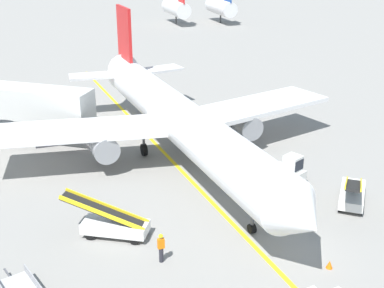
% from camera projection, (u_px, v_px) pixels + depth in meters
% --- Properties ---
extents(ground_plane, '(300.00, 300.00, 0.00)m').
position_uv_depth(ground_plane, '(290.00, 252.00, 28.32)').
color(ground_plane, gray).
extents(taxi_line_yellow, '(5.31, 79.86, 0.01)m').
position_uv_depth(taxi_line_yellow, '(224.00, 215.00, 32.12)').
color(taxi_line_yellow, yellow).
rests_on(taxi_line_yellow, ground).
extents(airliner, '(28.55, 35.33, 10.10)m').
position_uv_depth(airliner, '(176.00, 117.00, 39.17)').
color(airliner, white).
rests_on(airliner, ground).
extents(jet_bridge, '(11.83, 9.52, 4.85)m').
position_uv_depth(jet_bridge, '(8.00, 101.00, 42.57)').
color(jet_bridge, beige).
rests_on(jet_bridge, ground).
extents(baggage_tug_near_wing, '(2.18, 2.72, 2.10)m').
position_uv_depth(baggage_tug_near_wing, '(289.00, 170.00, 36.08)').
color(baggage_tug_near_wing, silver).
rests_on(baggage_tug_near_wing, ground).
extents(belt_loader_forward_hold, '(4.10, 4.69, 2.59)m').
position_uv_depth(belt_loader_forward_hold, '(352.00, 193.00, 33.18)').
color(belt_loader_forward_hold, silver).
rests_on(belt_loader_forward_hold, ground).
extents(belt_loader_aft_hold, '(4.95, 3.60, 2.59)m').
position_uv_depth(belt_loader_aft_hold, '(113.00, 224.00, 29.58)').
color(belt_loader_aft_hold, silver).
rests_on(belt_loader_aft_hold, ground).
extents(ground_crew_marshaller, '(0.36, 0.24, 1.70)m').
position_uv_depth(ground_crew_marshaller, '(161.00, 247.00, 27.14)').
color(ground_crew_marshaller, '#26262D').
rests_on(ground_crew_marshaller, ground).
extents(safety_cone_nose_left, '(0.36, 0.36, 0.44)m').
position_uv_depth(safety_cone_nose_left, '(329.00, 264.00, 26.86)').
color(safety_cone_nose_left, orange).
rests_on(safety_cone_nose_left, ground).
extents(safety_cone_nose_right, '(0.36, 0.36, 0.44)m').
position_uv_depth(safety_cone_nose_right, '(200.00, 157.00, 40.08)').
color(safety_cone_nose_right, orange).
rests_on(safety_cone_nose_right, ground).
extents(distant_aircraft_mid_right, '(3.00, 10.10, 8.80)m').
position_uv_depth(distant_aircraft_mid_right, '(176.00, 8.00, 101.72)').
color(distant_aircraft_mid_right, silver).
rests_on(distant_aircraft_mid_right, ground).
extents(distant_aircraft_far_right, '(3.00, 10.10, 8.80)m').
position_uv_depth(distant_aircraft_far_right, '(221.00, 7.00, 103.24)').
color(distant_aircraft_far_right, silver).
rests_on(distant_aircraft_far_right, ground).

